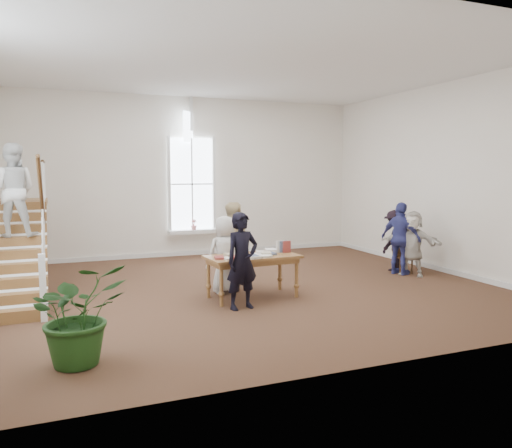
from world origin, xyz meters
name	(u,v)px	position (x,y,z in m)	size (l,w,h in m)	color
ground	(247,288)	(0.00, 0.00, 0.00)	(10.00, 10.00, 0.00)	#462C1B
room_shell	(193,241)	(0.00, 4.39, 0.40)	(10.49, 10.00, 10.00)	white
staircase	(14,214)	(-4.34, 0.75, 1.62)	(1.10, 4.10, 2.92)	brown
library_table	(252,260)	(-0.19, -0.78, 0.73)	(1.80, 0.98, 0.88)	brown
police_officer	(242,261)	(-0.63, -1.43, 0.85)	(0.62, 0.41, 1.70)	black
elderly_woman	(225,254)	(-0.53, -0.18, 0.77)	(0.75, 0.49, 1.54)	beige
person_yellow	(231,244)	(-0.23, 0.32, 0.89)	(0.86, 0.67, 1.77)	tan
woman_cluster_a	(401,239)	(3.83, -0.04, 0.85)	(0.99, 0.41, 1.70)	#383D88
woman_cluster_b	(395,240)	(4.00, 0.41, 0.74)	(0.96, 0.55, 1.48)	black
woman_cluster_c	(412,243)	(4.00, -0.24, 0.75)	(1.40, 0.44, 1.51)	beige
floor_plant	(79,314)	(-3.40, -3.06, 0.64)	(1.15, 1.00, 1.28)	#193C13
side_chair	(402,253)	(4.01, 0.15, 0.47)	(0.44, 0.44, 0.87)	#39240F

